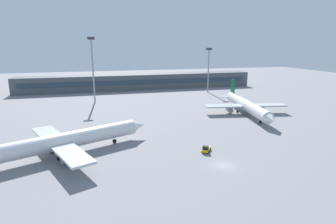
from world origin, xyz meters
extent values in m
plane|color=gray|center=(0.00, 40.00, 0.00)|extent=(400.00, 400.00, 0.00)
cube|color=#4C5156|center=(0.00, 113.80, 4.50)|extent=(139.95, 12.00, 9.00)
cube|color=#263847|center=(0.00, 107.75, 4.95)|extent=(132.95, 0.16, 2.80)
cylinder|color=white|center=(-34.90, 15.88, 3.54)|extent=(37.16, 18.84, 4.08)
cone|color=white|center=(-15.43, 24.14, 3.54)|extent=(5.64, 5.32, 3.87)
cube|color=silver|center=(-35.89, 15.46, 3.22)|extent=(17.31, 31.65, 0.54)
cylinder|color=gray|center=(-33.37, 9.54, 1.71)|extent=(4.00, 3.32, 2.15)
cylinder|color=gray|center=(-38.40, 21.39, 1.71)|extent=(4.00, 3.32, 2.15)
cylinder|color=black|center=(-22.45, 21.16, 0.54)|extent=(1.16, 0.81, 1.07)
cylinder|color=black|center=(-35.79, 12.48, 0.54)|extent=(1.16, 0.81, 1.07)
cylinder|color=black|center=(-37.97, 17.61, 0.54)|extent=(1.16, 0.81, 1.07)
cylinder|color=silver|center=(29.54, 40.68, 3.48)|extent=(10.42, 38.11, 4.01)
cone|color=silver|center=(26.00, 20.19, 3.48)|extent=(4.50, 4.99, 3.81)
cone|color=silver|center=(33.05, 60.97, 3.48)|extent=(3.45, 4.43, 2.81)
cube|color=#0C5933|center=(32.51, 57.83, 8.39)|extent=(1.17, 4.64, 5.80)
cube|color=silver|center=(32.56, 58.14, 3.69)|extent=(10.90, 4.71, 0.25)
cube|color=silver|center=(29.72, 41.72, 3.16)|extent=(32.05, 10.38, 0.53)
cylinder|color=gray|center=(23.49, 42.80, 1.68)|extent=(2.65, 3.69, 2.11)
cylinder|color=gray|center=(35.96, 40.64, 1.68)|extent=(2.65, 3.69, 2.11)
cylinder|color=black|center=(27.28, 27.58, 0.53)|extent=(0.60, 1.11, 1.05)
cylinder|color=black|center=(27.20, 43.23, 0.53)|extent=(0.60, 1.11, 1.05)
cylinder|color=black|center=(32.61, 42.29, 0.53)|extent=(0.60, 1.11, 1.05)
cube|color=yellow|center=(-0.56, 8.70, 0.65)|extent=(3.31, 3.80, 0.60)
cube|color=black|center=(-1.08, 7.97, 1.30)|extent=(1.78, 1.71, 0.90)
cylinder|color=black|center=(-1.89, 8.18, 0.35)|extent=(0.61, 0.72, 0.70)
cylinder|color=black|center=(-0.62, 7.27, 0.35)|extent=(0.61, 0.72, 0.70)
cylinder|color=black|center=(-0.50, 10.13, 0.35)|extent=(0.61, 0.72, 0.70)
cylinder|color=black|center=(0.77, 9.23, 0.35)|extent=(0.61, 0.72, 0.70)
cylinder|color=gray|center=(35.14, 91.40, 11.72)|extent=(0.70, 0.70, 23.45)
cube|color=#333338|center=(35.14, 91.40, 24.05)|extent=(3.20, 0.80, 1.20)
cylinder|color=gray|center=(-26.97, 79.85, 14.24)|extent=(0.70, 0.70, 28.48)
cube|color=#333338|center=(-26.97, 79.85, 29.08)|extent=(3.20, 0.80, 1.20)
camera|label=1|loc=(-26.90, -51.49, 26.20)|focal=29.38mm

